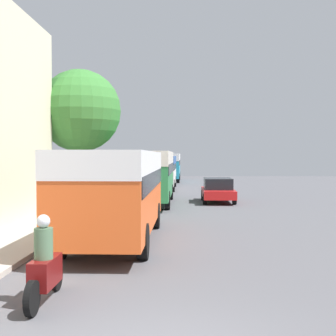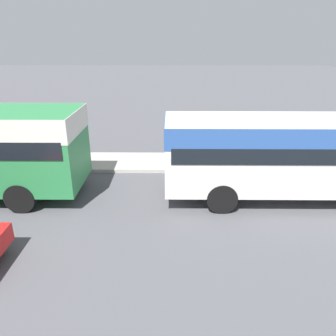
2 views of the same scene
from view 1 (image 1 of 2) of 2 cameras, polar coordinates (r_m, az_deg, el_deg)
The scene contains 8 objects.
bus_lead at distance 15.73m, azimuth -6.32°, elevation -1.81°, with size 2.59×9.05×3.00m.
bus_following at distance 27.66m, azimuth -2.32°, elevation -0.26°, with size 2.67×9.37×3.11m.
bus_third_in_line at distance 40.09m, azimuth -0.89°, elevation 0.06°, with size 2.53×9.77×2.84m.
bus_rear at distance 52.50m, azimuth 0.02°, elevation 0.56°, with size 2.64×10.24×3.10m.
motorcycle_behind_lead at distance 9.55m, azimuth -14.80°, elevation -11.68°, with size 0.38×2.24×1.73m.
car_crossing at distance 29.00m, azimuth 6.10°, elevation -2.64°, with size 1.96×4.59×1.49m.
pedestrian_near_curb at distance 28.02m, azimuth -10.52°, elevation -2.42°, with size 0.41×0.41×1.61m.
street_tree at distance 24.86m, azimuth -10.70°, elevation 6.83°, with size 4.27×4.27×7.19m.
Camera 1 is at (0.27, -6.32, 2.85)m, focal length 50.00 mm.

